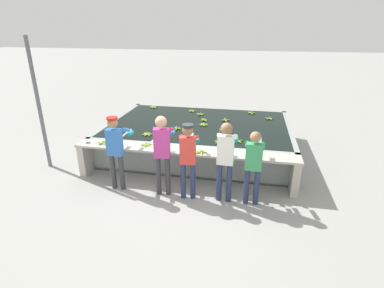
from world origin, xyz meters
TOP-DOWN VIEW (x-y plane):
  - ground_plane at (0.00, 0.00)m, footprint 80.00×80.00m
  - wash_tank at (-0.00, 2.20)m, footprint 5.06×3.54m
  - work_ledge at (0.00, 0.23)m, footprint 5.06×0.45m
  - worker_0 at (-1.36, -0.28)m, footprint 0.40×0.72m
  - worker_1 at (-0.32, -0.31)m, footprint 0.46×0.74m
  - worker_2 at (0.23, -0.36)m, footprint 0.46×0.73m
  - worker_3 at (0.98, -0.32)m, footprint 0.42×0.72m
  - worker_4 at (1.53, -0.32)m, footprint 0.42×0.71m
  - banana_bunch_floating_0 at (0.16, 2.08)m, footprint 0.28×0.28m
  - banana_bunch_floating_1 at (-1.12, 1.01)m, footprint 0.28×0.28m
  - banana_bunch_floating_2 at (-0.11, 3.08)m, footprint 0.27×0.27m
  - banana_bunch_floating_3 at (0.75, 1.71)m, footprint 0.28×0.27m
  - banana_bunch_floating_4 at (-0.49, 1.60)m, footprint 0.28×0.27m
  - banana_bunch_floating_5 at (1.61, 0.82)m, footprint 0.27×0.27m
  - banana_bunch_floating_6 at (0.71, 2.61)m, footprint 0.27×0.27m
  - banana_bunch_floating_7 at (0.75, 0.84)m, footprint 0.28×0.28m
  - banana_bunch_floating_8 at (1.16, 0.99)m, footprint 0.27×0.27m
  - banana_bunch_floating_9 at (0.10, 2.51)m, footprint 0.23×0.23m
  - banana_bunch_floating_10 at (-0.43, 3.41)m, footprint 0.28×0.26m
  - banana_bunch_floating_11 at (-1.80, 3.63)m, footprint 0.28×0.28m
  - banana_bunch_floating_12 at (1.44, 3.54)m, footprint 0.27×0.28m
  - banana_bunch_floating_13 at (1.97, 3.03)m, footprint 0.28×0.26m
  - banana_bunch_ledge_0 at (0.41, 0.14)m, footprint 0.27×0.28m
  - banana_bunch_ledge_1 at (-1.92, 0.22)m, footprint 0.27×0.28m
  - banana_bunch_ledge_2 at (-0.89, 0.33)m, footprint 0.28×0.28m
  - knife_0 at (-2.21, 0.21)m, footprint 0.34×0.14m
  - knife_1 at (-0.04, 0.27)m, footprint 0.18×0.33m
  - support_post_left at (-3.59, 0.41)m, footprint 0.09×0.09m

SIDE VIEW (x-z plane):
  - ground_plane at x=0.00m, z-range 0.00..0.00m
  - wash_tank at x=0.00m, z-range -0.01..0.81m
  - work_ledge at x=0.00m, z-range 0.19..1.01m
  - knife_0 at x=-2.21m, z-range 0.82..0.84m
  - knife_1 at x=-0.04m, z-range 0.82..0.84m
  - banana_bunch_floating_0 at x=0.16m, z-range 0.80..0.87m
  - banana_bunch_floating_11 at x=-1.80m, z-range 0.80..0.87m
  - banana_bunch_floating_1 at x=-1.12m, z-range 0.80..0.87m
  - banana_bunch_floating_7 at x=0.75m, z-range 0.80..0.87m
  - banana_bunch_floating_2 at x=-0.11m, z-range 0.80..0.87m
  - banana_bunch_floating_3 at x=0.75m, z-range 0.80..0.87m
  - banana_bunch_floating_4 at x=-0.49m, z-range 0.80..0.87m
  - banana_bunch_floating_8 at x=1.16m, z-range 0.80..0.87m
  - banana_bunch_floating_10 at x=-0.43m, z-range 0.80..0.87m
  - banana_bunch_floating_12 at x=1.44m, z-range 0.80..0.87m
  - banana_bunch_floating_13 at x=1.97m, z-range 0.80..0.87m
  - banana_bunch_floating_5 at x=1.61m, z-range 0.80..0.87m
  - banana_bunch_floating_6 at x=0.71m, z-range 0.80..0.87m
  - banana_bunch_floating_9 at x=0.10m, z-range 0.80..0.87m
  - banana_bunch_ledge_2 at x=-0.89m, z-range 0.80..0.88m
  - banana_bunch_ledge_0 at x=0.41m, z-range 0.80..0.88m
  - banana_bunch_ledge_1 at x=-1.92m, z-range 0.80..0.88m
  - worker_4 at x=1.53m, z-range 0.14..1.70m
  - worker_2 at x=0.23m, z-range 0.17..1.79m
  - worker_0 at x=-1.36m, z-range 0.18..1.83m
  - worker_3 at x=0.98m, z-range 0.17..1.86m
  - worker_1 at x=-0.32m, z-range 0.18..1.93m
  - support_post_left at x=-3.59m, z-range 0.00..3.20m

